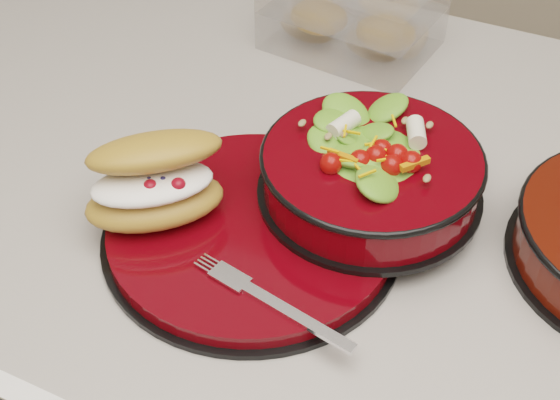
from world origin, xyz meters
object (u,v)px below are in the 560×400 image
at_px(island_counter, 291,396).
at_px(pastry_box, 353,13).
at_px(dinner_plate, 252,231).
at_px(salad_bowl, 372,167).
at_px(croissant, 156,182).
at_px(fork, 275,304).

xyz_separation_m(island_counter, pastry_box, (-0.03, 0.24, 0.49)).
distance_m(dinner_plate, salad_bowl, 0.13).
height_order(dinner_plate, croissant, croissant).
bearing_deg(island_counter, croissant, -116.05).
relative_size(dinner_plate, fork, 1.95).
relative_size(island_counter, dinner_plate, 4.34).
height_order(croissant, fork, croissant).
distance_m(croissant, pastry_box, 0.39).
xyz_separation_m(salad_bowl, croissant, (-0.17, -0.11, 0.00)).
bearing_deg(croissant, fork, -61.29).
relative_size(salad_bowl, pastry_box, 1.03).
relative_size(dinner_plate, croissant, 1.87).
bearing_deg(salad_bowl, pastry_box, 114.98).
relative_size(croissant, fork, 1.04).
xyz_separation_m(island_counter, salad_bowl, (0.10, -0.04, 0.50)).
bearing_deg(pastry_box, croissant, -89.42).
distance_m(salad_bowl, fork, 0.17).
bearing_deg(salad_bowl, fork, -97.10).
height_order(island_counter, croissant, croissant).
relative_size(dinner_plate, pastry_box, 1.34).
bearing_deg(dinner_plate, croissant, -164.61).
bearing_deg(croissant, dinner_plate, -25.23).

